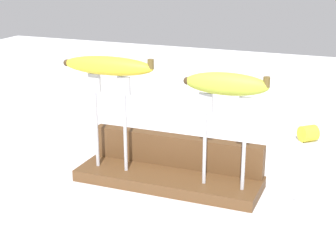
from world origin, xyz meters
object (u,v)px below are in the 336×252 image
object	(u,v)px
fork_stand_right	(225,133)
banana_chunk_far	(309,133)
banana_raised_left	(108,66)
fork_fallen_near	(288,204)
banana_raised_right	(226,84)
fork_stand_left	(110,114)

from	to	relation	value
fork_stand_right	banana_chunk_far	bearing A→B (deg)	73.65
banana_raised_left	banana_chunk_far	world-z (taller)	banana_raised_left
fork_fallen_near	banana_raised_right	bearing A→B (deg)	-175.30
banana_raised_left	banana_raised_right	xyz separation A→B (m)	(0.23, 0.00, -0.01)
fork_stand_right	banana_raised_left	world-z (taller)	banana_raised_left
fork_fallen_near	banana_chunk_far	size ratio (longest dim) A/B	2.98
banana_raised_right	fork_stand_left	bearing A→B (deg)	180.00
fork_stand_left	banana_raised_left	bearing A→B (deg)	-176.33
fork_stand_right	banana_chunk_far	size ratio (longest dim) A/B	3.16
fork_stand_left	fork_fallen_near	xyz separation A→B (m)	(0.36, 0.01, -0.13)
fork_stand_right	banana_raised_right	size ratio (longest dim) A/B	1.14
banana_raised_left	fork_stand_right	bearing A→B (deg)	0.00
fork_stand_left	banana_raised_right	distance (m)	0.25
banana_raised_left	fork_stand_left	bearing A→B (deg)	3.67
banana_raised_left	fork_fallen_near	xyz separation A→B (m)	(0.36, 0.01, -0.23)
banana_chunk_far	banana_raised_left	bearing A→B (deg)	-132.51
fork_stand_right	banana_chunk_far	distance (m)	0.41
fork_stand_left	banana_chunk_far	distance (m)	0.52
fork_stand_right	fork_fallen_near	xyz separation A→B (m)	(0.12, 0.01, -0.13)
banana_raised_right	banana_chunk_far	xyz separation A→B (m)	(0.11, 0.38, -0.20)
banana_raised_right	fork_fallen_near	bearing A→B (deg)	4.70
fork_fallen_near	banana_chunk_far	distance (m)	0.37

